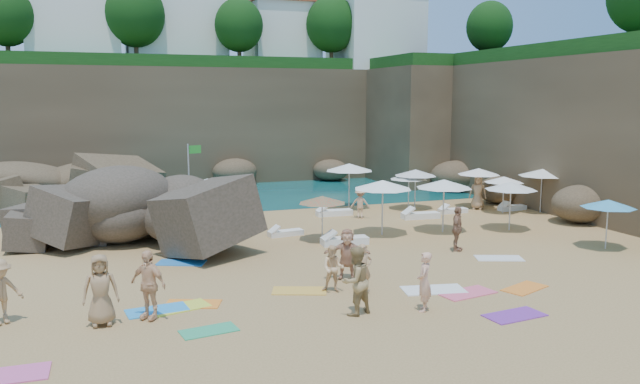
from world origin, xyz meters
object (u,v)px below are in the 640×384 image
object	(u,v)px
parasol_2	(504,180)
rock_outcrop	(124,246)
person_stand_2	(360,203)
person_stand_3	(457,229)
parasol_1	(349,167)
lounger_0	(334,213)
person_stand_4	(478,192)
person_stand_6	(424,282)
flag_pole	(191,169)
person_stand_1	(355,281)
parasol_0	(208,182)
person_stand_5	(97,205)

from	to	relation	value
parasol_2	rock_outcrop	bearing A→B (deg)	-176.51
person_stand_2	person_stand_3	xyz separation A→B (m)	(0.93, -7.45, 0.13)
parasol_1	lounger_0	world-z (taller)	parasol_1
rock_outcrop	person_stand_4	bearing A→B (deg)	7.91
parasol_1	person_stand_6	world-z (taller)	parasol_1
parasol_1	lounger_0	distance (m)	3.06
flag_pole	person_stand_4	bearing A→B (deg)	-14.36
person_stand_1	person_stand_2	bearing A→B (deg)	-133.68
flag_pole	lounger_0	bearing A→B (deg)	-23.25
person_stand_1	person_stand_3	xyz separation A→B (m)	(6.58, 5.38, -0.08)
person_stand_3	parasol_0	bearing A→B (deg)	84.04
person_stand_6	flag_pole	bearing A→B (deg)	-133.55
flag_pole	person_stand_1	world-z (taller)	flag_pole
parasol_0	rock_outcrop	bearing A→B (deg)	-138.04
flag_pole	parasol_2	distance (m)	16.21
parasol_1	parasol_0	bearing A→B (deg)	-169.61
parasol_0	lounger_0	distance (m)	6.64
rock_outcrop	person_stand_6	xyz separation A→B (m)	(7.66, -10.90, 0.85)
person_stand_4	person_stand_5	world-z (taller)	person_stand_4
person_stand_3	person_stand_4	bearing A→B (deg)	2.47
person_stand_1	person_stand_2	xyz separation A→B (m)	(5.65, 12.83, -0.21)
parasol_0	lounger_0	size ratio (longest dim) A/B	1.24
person_stand_4	person_stand_5	distance (m)	19.72
lounger_0	person_stand_6	world-z (taller)	person_stand_6
flag_pole	lounger_0	world-z (taller)	flag_pole
flag_pole	person_stand_2	bearing A→B (deg)	-27.38
parasol_1	parasol_2	xyz separation A→B (m)	(7.09, -3.90, -0.50)
lounger_0	person_stand_4	size ratio (longest dim) A/B	0.99
parasol_0	lounger_0	world-z (taller)	parasol_0
parasol_0	person_stand_1	world-z (taller)	parasol_0
flag_pole	person_stand_4	xyz separation A→B (m)	(14.73, -3.77, -1.39)
person_stand_4	person_stand_3	bearing A→B (deg)	-92.56
rock_outcrop	person_stand_6	size ratio (longest dim) A/B	4.50
person_stand_1	parasol_0	bearing A→B (deg)	-103.05
parasol_1	person_stand_6	distance (m)	16.57
lounger_0	person_stand_1	size ratio (longest dim) A/B	0.96
flag_pole	parasol_2	size ratio (longest dim) A/B	1.80
person_stand_3	person_stand_4	size ratio (longest dim) A/B	0.95
flag_pole	person_stand_5	distance (m)	4.91
parasol_1	person_stand_3	size ratio (longest dim) A/B	1.47
rock_outcrop	parasol_0	size ratio (longest dim) A/B	3.35
person_stand_1	person_stand_3	size ratio (longest dim) A/B	1.09
flag_pole	parasol_0	bearing A→B (deg)	-81.57
parasol_0	person_stand_2	distance (m)	7.57
flag_pole	parasol_0	xyz separation A→B (m)	(0.40, -2.70, -0.34)
parasol_2	person_stand_3	size ratio (longest dim) A/B	1.15
rock_outcrop	person_stand_3	world-z (taller)	person_stand_3
person_stand_4	person_stand_2	bearing A→B (deg)	-142.38
parasol_0	person_stand_5	xyz separation A→B (m)	(-5.05, 2.58, -1.23)
rock_outcrop	parasol_0	world-z (taller)	parasol_0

